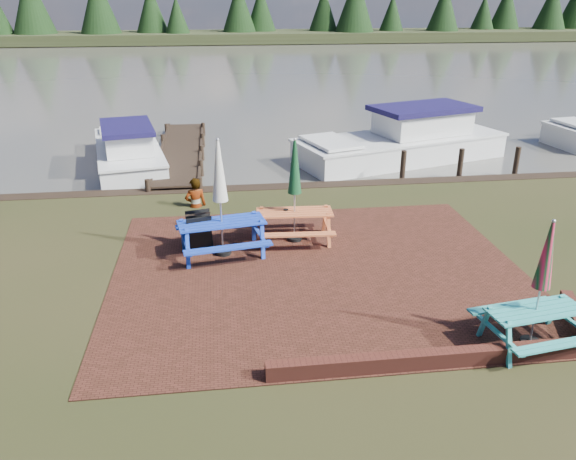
% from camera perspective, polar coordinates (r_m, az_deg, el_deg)
% --- Properties ---
extents(ground, '(120.00, 120.00, 0.00)m').
position_cam_1_polar(ground, '(11.60, 3.98, -6.52)').
color(ground, black).
rests_on(ground, ground).
extents(paving, '(9.00, 7.50, 0.02)m').
position_cam_1_polar(paving, '(12.46, 3.12, -4.24)').
color(paving, '#361A11').
rests_on(paving, ground).
extents(brick_wall, '(6.21, 1.79, 0.30)m').
position_cam_1_polar(brick_wall, '(10.22, 18.83, -11.35)').
color(brick_wall, '#4C1E16').
rests_on(brick_wall, ground).
extents(water, '(120.00, 60.00, 0.02)m').
position_cam_1_polar(water, '(47.28, -4.83, 15.98)').
color(water, '#403D37').
rests_on(water, ground).
extents(far_treeline, '(120.00, 10.00, 8.10)m').
position_cam_1_polar(far_treeline, '(75.96, -6.04, 21.04)').
color(far_treeline, black).
rests_on(far_treeline, ground).
extents(picnic_table_teal, '(1.89, 1.73, 2.34)m').
position_cam_1_polar(picnic_table_teal, '(10.51, 24.00, -6.87)').
color(picnic_table_teal, teal).
rests_on(picnic_table_teal, ground).
extents(picnic_table_red, '(1.94, 1.74, 2.57)m').
position_cam_1_polar(picnic_table_red, '(13.65, 0.67, 2.38)').
color(picnic_table_red, '#C86133').
rests_on(picnic_table_red, ground).
extents(picnic_table_blue, '(2.25, 2.07, 2.76)m').
position_cam_1_polar(picnic_table_blue, '(12.97, -6.80, 1.40)').
color(picnic_table_blue, '#1738AF').
rests_on(picnic_table_blue, ground).
extents(chalkboard, '(0.63, 0.68, 0.95)m').
position_cam_1_polar(chalkboard, '(13.41, -9.02, -0.18)').
color(chalkboard, black).
rests_on(chalkboard, ground).
extents(jetty, '(1.76, 9.08, 1.00)m').
position_cam_1_polar(jetty, '(21.94, -10.83, 7.82)').
color(jetty, black).
rests_on(jetty, ground).
extents(boat_jetty, '(3.38, 6.63, 1.83)m').
position_cam_1_polar(boat_jetty, '(21.33, -15.90, 7.58)').
color(boat_jetty, silver).
rests_on(boat_jetty, ground).
extents(boat_near, '(8.50, 5.06, 2.17)m').
position_cam_1_polar(boat_near, '(21.94, 11.72, 8.65)').
color(boat_near, silver).
rests_on(boat_near, ground).
extents(person, '(0.69, 0.53, 1.69)m').
position_cam_1_polar(person, '(16.15, -9.52, 5.16)').
color(person, gray).
rests_on(person, ground).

